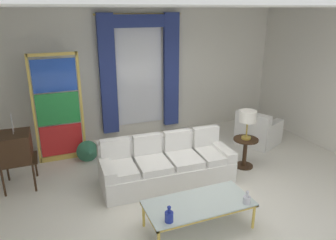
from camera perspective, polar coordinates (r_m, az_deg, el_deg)
ground_plane at (r=5.64m, az=4.19°, el=-12.89°), size 16.00×16.00×0.00m
wall_rear at (r=7.78m, az=-5.53°, el=8.06°), size 8.00×0.12×3.00m
ceiling_slab at (r=5.51m, az=1.13°, el=19.51°), size 8.00×7.60×0.04m
curtained_window at (r=7.59m, az=-4.92°, el=9.65°), size 2.00×0.17×2.70m
couch_white_long at (r=5.90m, az=-0.44°, el=-7.88°), size 2.37×1.02×0.86m
coffee_table at (r=4.70m, az=5.45°, el=-14.62°), size 1.52×0.71×0.41m
bottle_blue_decanter at (r=4.74m, az=13.76°, el=-13.43°), size 0.11×0.11×0.20m
bottle_crystal_tall at (r=4.27m, az=0.19°, el=-16.61°), size 0.11×0.11×0.23m
vintage_tv at (r=6.10m, az=-25.27°, el=-4.50°), size 0.62×0.62×1.35m
armchair_white at (r=7.70m, az=15.50°, el=-2.08°), size 1.08×1.07×0.80m
stained_glass_divider at (r=6.76m, az=-18.80°, el=1.54°), size 0.95×0.05×2.20m
peacock_figurine at (r=6.76m, az=-13.93°, el=-5.61°), size 0.44×0.60×0.50m
round_side_table at (r=6.52m, az=13.46°, el=-5.19°), size 0.48×0.48×0.59m
table_lamp_brass at (r=6.28m, az=13.93°, el=0.42°), size 0.32×0.32×0.57m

